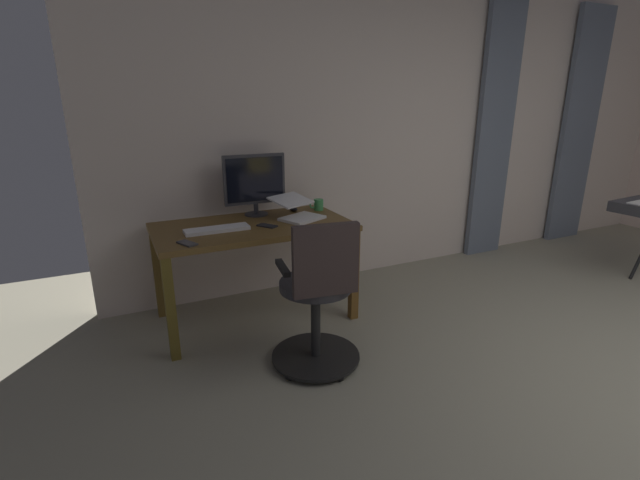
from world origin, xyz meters
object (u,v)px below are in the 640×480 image
Objects in this scene: cell_phone_face_up at (187,243)px; cell_phone_by_monitor at (267,226)px; laptop at (298,211)px; mug_coffee at (318,205)px; desk at (254,236)px; computer_monitor at (255,182)px; computer_mouse at (293,209)px; office_chair at (318,300)px; computer_keyboard at (217,229)px.

cell_phone_face_up is 1.00× the size of cell_phone_by_monitor.
laptop is 3.64× the size of mug_coffee.
computer_monitor reaches higher than desk.
computer_monitor is 3.34× the size of cell_phone_by_monitor.
computer_mouse is 0.69× the size of cell_phone_face_up.
office_chair is 2.22× the size of laptop.
computer_monitor is 1.11× the size of laptop.
mug_coffee reaches higher than computer_keyboard.
computer_monitor reaches higher than mug_coffee.
mug_coffee reaches higher than computer_mouse.
mug_coffee is (-0.61, -0.19, 0.14)m from desk.
cell_phone_by_monitor is (0.03, 0.36, -0.26)m from computer_monitor.
desk is 11.67× the size of mug_coffee.
cell_phone_by_monitor is at bearing 172.34° from cell_phone_face_up.
office_chair reaches higher than computer_mouse.
mug_coffee reaches higher than cell_phone_by_monitor.
computer_keyboard is 0.92m from mug_coffee.
desk is 0.16m from cell_phone_by_monitor.
office_chair is 2.00× the size of computer_monitor.
desk is 2.90× the size of computer_monitor.
cell_phone_by_monitor is (0.28, 0.11, -0.05)m from laptop.
computer_mouse is at bearing -156.17° from computer_keyboard.
computer_mouse is (-0.28, -1.06, 0.30)m from office_chair.
computer_monitor is at bearing -163.42° from cell_phone_face_up.
desk is 0.58m from cell_phone_face_up.
office_chair is at bearing 61.50° from cell_phone_by_monitor.
office_chair is 1.15m from mug_coffee.
computer_keyboard is 0.31m from cell_phone_face_up.
cell_phone_face_up is at bearing 27.48° from desk.
office_chair reaches higher than computer_keyboard.
laptop is at bearing 174.01° from cell_phone_face_up.
computer_monitor is 4.81× the size of computer_mouse.
computer_monitor is at bearing -2.23° from computer_mouse.
desk is 0.30m from computer_keyboard.
cell_phone_by_monitor is (-0.07, 0.10, 0.10)m from desk.
laptop reaches higher than cell_phone_face_up.
cell_phone_by_monitor is at bearing 103.60° from office_chair.
computer_monitor is 4.03× the size of mug_coffee.
computer_keyboard reaches higher than desk.
office_chair reaches higher than cell_phone_by_monitor.
office_chair is 8.07× the size of mug_coffee.
desk is 9.68× the size of cell_phone_by_monitor.
office_chair is 6.69× the size of cell_phone_by_monitor.
mug_coffee reaches higher than desk.
computer_monitor reaches higher than laptop.
cell_phone_by_monitor is at bearing 84.60° from computer_monitor.
cell_phone_face_up is 1.21× the size of mug_coffee.
computer_mouse reaches higher than computer_keyboard.
computer_monitor is 1.10× the size of computer_keyboard.
mug_coffee is at bearing 163.42° from computer_mouse.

